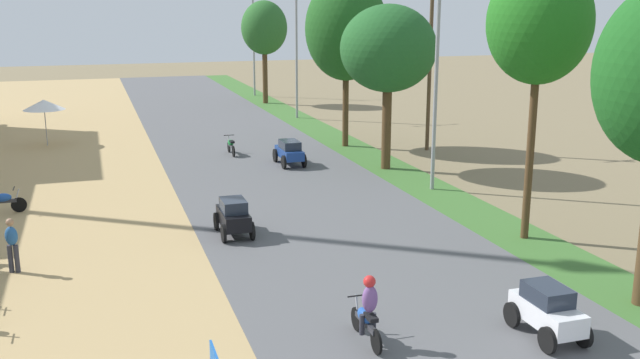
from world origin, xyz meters
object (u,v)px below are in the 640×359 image
(parked_motorbike_fourth, at_px, (1,201))
(median_tree_second, at_px, (539,24))
(car_hatchback_black, at_px, (233,216))
(streetlamp_mid, at_px, (296,47))
(streetlamp_far, at_px, (254,38))
(median_tree_third, at_px, (388,49))
(median_tree_fourth, at_px, (346,29))
(motorbike_ahead_third, at_px, (231,145))
(streetlamp_near, at_px, (436,76))
(car_sedan_blue, at_px, (289,151))
(motorbike_ahead_second, at_px, (367,311))
(car_hatchback_white, at_px, (547,309))
(utility_pole_near, at_px, (430,63))
(median_tree_fifth, at_px, (264,28))
(pedestrian_on_shoulder, at_px, (12,242))
(vendor_umbrella, at_px, (44,105))

(parked_motorbike_fourth, distance_m, median_tree_second, 19.80)
(car_hatchback_black, bearing_deg, parked_motorbike_fourth, 146.00)
(parked_motorbike_fourth, bearing_deg, streetlamp_mid, 48.29)
(streetlamp_far, bearing_deg, median_tree_third, -90.64)
(median_tree_fourth, relative_size, motorbike_ahead_third, 5.01)
(median_tree_second, distance_m, median_tree_third, 11.02)
(streetlamp_near, height_order, motorbike_ahead_third, streetlamp_near)
(streetlamp_mid, bearing_deg, car_sedan_blue, -107.46)
(car_hatchback_black, relative_size, motorbike_ahead_second, 1.11)
(median_tree_second, xyz_separation_m, car_hatchback_white, (-3.69, -6.44, -6.24))
(car_hatchback_white, bearing_deg, utility_pole_near, 70.84)
(streetlamp_near, bearing_deg, median_tree_fifth, 90.55)
(median_tree_third, xyz_separation_m, car_hatchback_black, (-8.77, -7.73, -4.86))
(utility_pole_near, bearing_deg, median_tree_fourth, 151.73)
(car_sedan_blue, bearing_deg, median_tree_fourth, 41.52)
(car_hatchback_black, bearing_deg, motorbike_ahead_second, -81.17)
(median_tree_third, bearing_deg, pedestrian_on_shoulder, -149.35)
(median_tree_second, distance_m, utility_pole_near, 15.24)
(streetlamp_far, height_order, motorbike_ahead_second, streetlamp_far)
(median_tree_second, relative_size, car_hatchback_black, 4.43)
(car_hatchback_black, bearing_deg, median_tree_third, 41.39)
(car_hatchback_black, bearing_deg, median_tree_second, -19.35)
(median_tree_fourth, bearing_deg, streetlamp_mid, 88.55)
(streetlamp_mid, distance_m, car_sedan_blue, 15.39)
(median_tree_second, relative_size, car_sedan_blue, 3.93)
(car_hatchback_black, bearing_deg, pedestrian_on_shoulder, -167.96)
(median_tree_third, bearing_deg, vendor_umbrella, 144.81)
(parked_motorbike_fourth, bearing_deg, streetlamp_far, 62.24)
(car_hatchback_black, bearing_deg, streetlamp_far, 76.18)
(motorbike_ahead_second, bearing_deg, median_tree_fifth, 79.58)
(streetlamp_far, bearing_deg, median_tree_fourth, -90.65)
(median_tree_fourth, bearing_deg, car_hatchback_black, -123.17)
(median_tree_fourth, bearing_deg, utility_pole_near, -28.27)
(median_tree_fourth, distance_m, car_hatchback_white, 24.06)
(pedestrian_on_shoulder, relative_size, streetlamp_near, 0.20)
(median_tree_second, bearing_deg, motorbike_ahead_second, -144.75)
(car_hatchback_white, relative_size, car_sedan_blue, 0.89)
(median_tree_fourth, relative_size, streetlamp_near, 1.10)
(car_hatchback_white, bearing_deg, streetlamp_mid, 83.74)
(median_tree_third, relative_size, car_sedan_blue, 3.35)
(parked_motorbike_fourth, xyz_separation_m, vendor_umbrella, (0.97, 13.46, 1.75))
(median_tree_fourth, height_order, car_sedan_blue, median_tree_fourth)
(utility_pole_near, xyz_separation_m, car_hatchback_white, (-7.31, -21.05, -3.85))
(median_tree_third, bearing_deg, streetlamp_far, 89.36)
(car_sedan_blue, bearing_deg, motorbike_ahead_second, -100.11)
(median_tree_second, height_order, streetlamp_near, median_tree_second)
(median_tree_fourth, bearing_deg, motorbike_ahead_second, -108.63)
(car_sedan_blue, distance_m, motorbike_ahead_second, 18.78)
(median_tree_fourth, height_order, streetlamp_far, median_tree_fourth)
(car_sedan_blue, distance_m, motorbike_ahead_third, 3.95)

